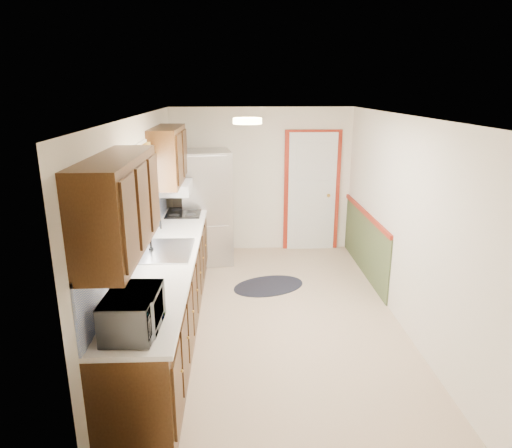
{
  "coord_description": "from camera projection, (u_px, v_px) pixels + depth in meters",
  "views": [
    {
      "loc": [
        -0.42,
        -5.03,
        2.68
      ],
      "look_at": [
        -0.2,
        0.11,
        1.15
      ],
      "focal_mm": 32.0,
      "sensor_mm": 36.0,
      "label": 1
    }
  ],
  "objects": [
    {
      "name": "room_shell",
      "position": [
        274.0,
        222.0,
        5.25
      ],
      "size": [
        3.2,
        5.2,
        2.52
      ],
      "color": "tan",
      "rests_on": "ground"
    },
    {
      "name": "kitchen_run",
      "position": [
        164.0,
        265.0,
        5.03
      ],
      "size": [
        0.63,
        4.0,
        2.2
      ],
      "color": "#361E0C",
      "rests_on": "ground"
    },
    {
      "name": "back_wall_trim",
      "position": [
        323.0,
        202.0,
        7.5
      ],
      "size": [
        1.12,
        2.3,
        2.08
      ],
      "color": "maroon",
      "rests_on": "ground"
    },
    {
      "name": "ceiling_fixture",
      "position": [
        247.0,
        121.0,
        4.72
      ],
      "size": [
        0.3,
        0.3,
        0.06
      ],
      "primitive_type": "cylinder",
      "color": "#FFD88C",
      "rests_on": "room_shell"
    },
    {
      "name": "microwave",
      "position": [
        133.0,
        308.0,
        3.36
      ],
      "size": [
        0.33,
        0.56,
        0.37
      ],
      "primitive_type": "imported",
      "rotation": [
        0.0,
        0.0,
        1.53
      ],
      "color": "white",
      "rests_on": "kitchen_run"
    },
    {
      "name": "refrigerator",
      "position": [
        207.0,
        207.0,
        7.17
      ],
      "size": [
        0.82,
        0.79,
        1.78
      ],
      "rotation": [
        0.0,
        0.0,
        0.13
      ],
      "color": "#B7B7BC",
      "rests_on": "ground"
    },
    {
      "name": "rug",
      "position": [
        269.0,
        286.0,
        6.44
      ],
      "size": [
        1.19,
        0.98,
        0.01
      ],
      "primitive_type": "ellipsoid",
      "rotation": [
        0.0,
        0.0,
        0.37
      ],
      "color": "black",
      "rests_on": "ground"
    },
    {
      "name": "cooktop",
      "position": [
        184.0,
        213.0,
        6.62
      ],
      "size": [
        0.49,
        0.59,
        0.02
      ],
      "primitive_type": "cube",
      "color": "black",
      "rests_on": "kitchen_run"
    }
  ]
}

